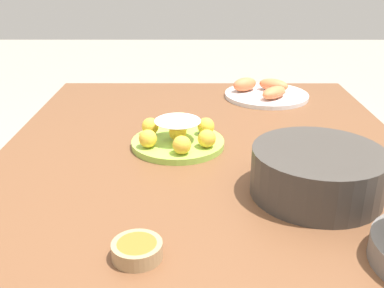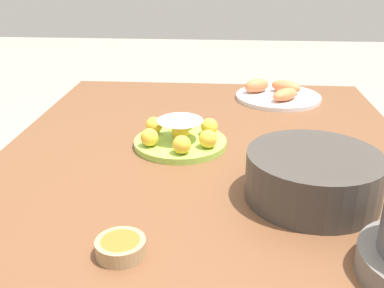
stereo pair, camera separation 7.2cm
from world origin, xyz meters
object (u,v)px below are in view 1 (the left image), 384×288
(sauce_bowl, at_px, (137,250))
(seafood_platter, at_px, (266,92))
(dining_table, at_px, (208,207))
(cake_plate, at_px, (178,136))
(serving_bowl, at_px, (317,171))

(sauce_bowl, xyz_separation_m, seafood_platter, (-0.88, 0.34, 0.00))
(dining_table, xyz_separation_m, sauce_bowl, (0.29, -0.12, 0.10))
(cake_plate, relative_size, serving_bowl, 0.89)
(dining_table, height_order, seafood_platter, seafood_platter)
(dining_table, height_order, sauce_bowl, sauce_bowl)
(dining_table, distance_m, serving_bowl, 0.27)
(cake_plate, xyz_separation_m, serving_bowl, (0.25, 0.29, 0.03))
(dining_table, bearing_deg, serving_bowl, 68.67)
(dining_table, bearing_deg, cake_plate, -156.28)
(serving_bowl, height_order, sauce_bowl, serving_bowl)
(cake_plate, bearing_deg, serving_bowl, 49.35)
(dining_table, height_order, cake_plate, cake_plate)
(serving_bowl, xyz_separation_m, seafood_platter, (-0.67, -0.00, -0.03))
(serving_bowl, bearing_deg, seafood_platter, -179.83)
(cake_plate, relative_size, seafood_platter, 0.83)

